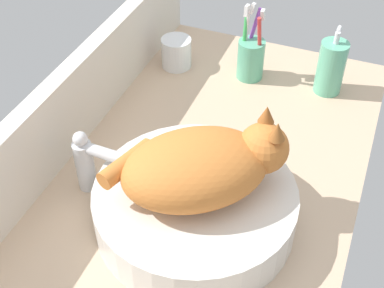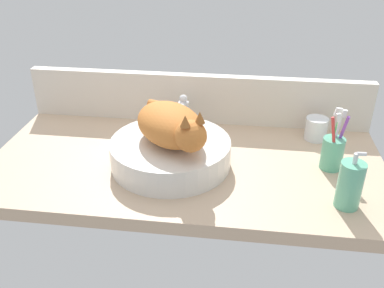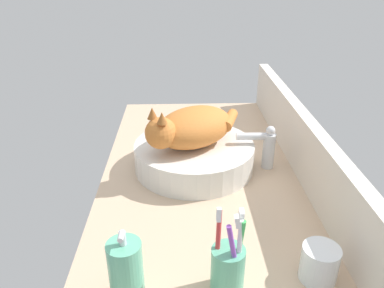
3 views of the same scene
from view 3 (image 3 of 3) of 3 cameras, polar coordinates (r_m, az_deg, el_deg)
The scene contains 8 objects.
ground_plane at distance 112.56cm, azimuth 2.00°, elevation -5.44°, with size 120.62×60.60×4.00cm, color tan.
backsplash_panel at distance 112.87cm, azimuth 16.68°, elevation -0.30°, with size 120.62×3.60×17.49cm, color silver.
sink_basin at distance 112.92cm, azimuth 0.33°, elevation -1.79°, with size 35.77×35.77×8.02cm, color silver.
cat at distance 107.81cm, azimuth -0.18°, elevation 2.56°, with size 28.79×30.17×14.00cm.
faucet at distance 113.72cm, azimuth 11.11°, elevation -0.24°, with size 3.60×11.82×13.60cm.
soap_dispenser at distance 72.46cm, azimuth -10.02°, elevation -18.59°, with size 6.36×6.36×16.10cm.
toothbrush_cup at distance 73.78cm, azimuth 5.55°, elevation -18.20°, with size 6.42×6.42×18.71cm.
water_glass at distance 81.14cm, azimuth 18.78°, elevation -17.10°, with size 7.41×7.41×7.52cm.
Camera 3 is at (95.48, -7.25, 57.18)cm, focal length 35.00 mm.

